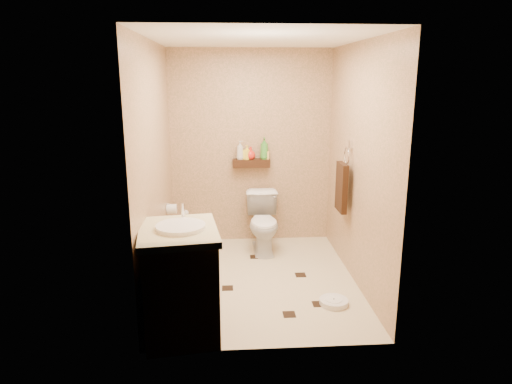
{
  "coord_description": "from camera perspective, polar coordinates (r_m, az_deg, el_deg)",
  "views": [
    {
      "loc": [
        -0.31,
        -4.39,
        2.06
      ],
      "look_at": [
        -0.0,
        0.25,
        0.88
      ],
      "focal_mm": 32.0,
      "sensor_mm": 36.0,
      "label": 1
    }
  ],
  "objects": [
    {
      "name": "wall_left",
      "position": [
        4.53,
        -12.5,
        2.9
      ],
      "size": [
        0.04,
        2.5,
        2.4
      ],
      "primitive_type": "cube",
      "color": "tan",
      "rests_on": "ground"
    },
    {
      "name": "bottle_e",
      "position": [
        5.66,
        1.32,
        4.87
      ],
      "size": [
        0.08,
        0.08,
        0.15
      ],
      "primitive_type": "imported",
      "rotation": [
        0.0,
        0.0,
        2.97
      ],
      "color": "#EFB74F",
      "rests_on": "wall_shelf"
    },
    {
      "name": "wall_front",
      "position": [
        3.27,
        1.82,
        -1.08
      ],
      "size": [
        2.0,
        0.04,
        2.4
      ],
      "primitive_type": "cube",
      "color": "tan",
      "rests_on": "ground"
    },
    {
      "name": "wall_right",
      "position": [
        4.66,
        12.63,
        3.22
      ],
      "size": [
        0.04,
        2.5,
        2.4
      ],
      "primitive_type": "cube",
      "color": "tan",
      "rests_on": "ground"
    },
    {
      "name": "toilet",
      "position": [
        5.51,
        0.96,
        -3.89
      ],
      "size": [
        0.4,
        0.69,
        0.7
      ],
      "primitive_type": "imported",
      "rotation": [
        0.0,
        0.0,
        0.01
      ],
      "color": "white",
      "rests_on": "ground"
    },
    {
      "name": "bottle_b",
      "position": [
        5.64,
        -1.13,
        4.99
      ],
      "size": [
        0.11,
        0.11,
        0.18
      ],
      "primitive_type": "imported",
      "rotation": [
        0.0,
        0.0,
        5.65
      ],
      "color": "yellow",
      "rests_on": "wall_shelf"
    },
    {
      "name": "wall_back",
      "position": [
        5.71,
        -0.64,
        5.54
      ],
      "size": [
        2.0,
        0.04,
        2.4
      ],
      "primitive_type": "cube",
      "color": "tan",
      "rests_on": "ground"
    },
    {
      "name": "bottle_c",
      "position": [
        5.64,
        -0.69,
        4.9
      ],
      "size": [
        0.17,
        0.17,
        0.16
      ],
      "primitive_type": "imported",
      "rotation": [
        0.0,
        0.0,
        0.64
      ],
      "color": "red",
      "rests_on": "wall_shelf"
    },
    {
      "name": "bottle_a",
      "position": [
        5.63,
        -2.02,
        5.26
      ],
      "size": [
        0.09,
        0.09,
        0.23
      ],
      "primitive_type": "imported",
      "rotation": [
        0.0,
        0.0,
        1.52
      ],
      "color": "beige",
      "rests_on": "wall_shelf"
    },
    {
      "name": "vanity",
      "position": [
        3.81,
        -9.44,
        -10.77
      ],
      "size": [
        0.7,
        0.81,
        1.04
      ],
      "rotation": [
        0.0,
        0.0,
        0.13
      ],
      "color": "brown",
      "rests_on": "ground"
    },
    {
      "name": "floor_accents",
      "position": [
        4.81,
        1.14,
        -11.12
      ],
      "size": [
        1.12,
        1.47,
        0.01
      ],
      "color": "black",
      "rests_on": "ground"
    },
    {
      "name": "toilet_paper",
      "position": [
        5.28,
        -10.49,
        -2.08
      ],
      "size": [
        0.12,
        0.11,
        0.12
      ],
      "color": "white",
      "rests_on": "wall_left"
    },
    {
      "name": "ceiling",
      "position": [
        4.41,
        0.27,
        18.61
      ],
      "size": [
        2.0,
        2.5,
        0.02
      ],
      "primitive_type": "cube",
      "color": "white",
      "rests_on": "wall_back"
    },
    {
      "name": "ground",
      "position": [
        4.86,
        0.24,
        -10.89
      ],
      "size": [
        2.5,
        2.5,
        0.0
      ],
      "primitive_type": "plane",
      "color": "beige",
      "rests_on": "ground"
    },
    {
      "name": "towel_ring",
      "position": [
        4.93,
        10.7,
        0.87
      ],
      "size": [
        0.12,
        0.3,
        0.76
      ],
      "color": "silver",
      "rests_on": "wall_right"
    },
    {
      "name": "bottle_d",
      "position": [
        5.65,
        1.04,
        5.48
      ],
      "size": [
        0.11,
        0.11,
        0.27
      ],
      "primitive_type": "imported",
      "rotation": [
        0.0,
        0.0,
        6.19
      ],
      "color": "#3F9130",
      "rests_on": "wall_shelf"
    },
    {
      "name": "wall_shelf",
      "position": [
        5.66,
        -0.59,
        3.62
      ],
      "size": [
        0.46,
        0.14,
        0.1
      ],
      "primitive_type": "cube",
      "color": "#391E0F",
      "rests_on": "wall_back"
    },
    {
      "name": "toilet_brush",
      "position": [
        5.72,
        -8.73,
        -5.27
      ],
      "size": [
        0.11,
        0.11,
        0.49
      ],
      "color": "#175D56",
      "rests_on": "ground"
    },
    {
      "name": "bathroom_scale",
      "position": [
        4.43,
        9.69,
        -13.37
      ],
      "size": [
        0.35,
        0.35,
        0.05
      ],
      "rotation": [
        0.0,
        0.0,
        0.4
      ],
      "color": "white",
      "rests_on": "ground"
    }
  ]
}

